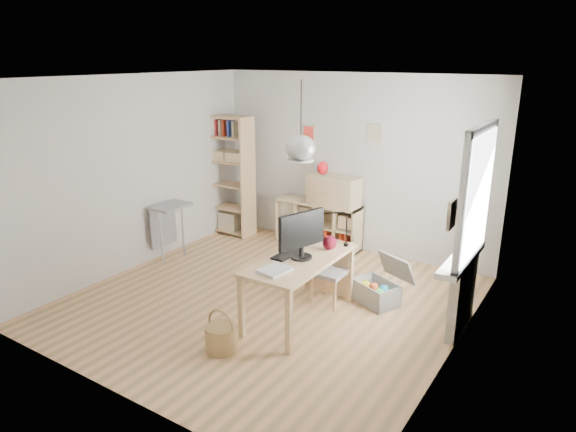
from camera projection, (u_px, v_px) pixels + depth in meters
The scene contains 20 objects.
ground at pixel (268, 301), 6.41m from camera, with size 4.50×4.50×0.00m, color tan.
room_shell at pixel (301, 148), 5.41m from camera, with size 4.50×4.50×4.50m.
window_unit at pixel (477, 196), 5.28m from camera, with size 0.07×1.16×1.46m.
radiator at pixel (462, 296), 5.64m from camera, with size 0.10×0.80×0.80m, color silver.
windowsill at pixel (462, 259), 5.54m from camera, with size 0.22×1.20×0.06m, color white.
desk at pixel (300, 266), 5.81m from camera, with size 0.70×1.50×0.75m.
cube_shelf at pixel (318, 227), 8.23m from camera, with size 1.40×0.38×0.72m.
tall_bookshelf at pixel (229, 171), 8.58m from camera, with size 0.80×0.38×2.00m.
side_table at pixel (168, 216), 7.54m from camera, with size 0.40×0.55×0.85m.
chair at pixel (332, 268), 6.29m from camera, with size 0.37×0.37×0.77m.
wicker_basket at pixel (221, 337), 5.30m from camera, with size 0.34×0.33×0.46m.
storage_chest at pixel (379, 288), 6.33m from camera, with size 0.74×0.77×0.57m.
monitor at pixel (302, 233), 5.69m from camera, with size 0.25×0.60×0.54m.
keyboard at pixel (287, 254), 5.86m from camera, with size 0.16×0.44×0.02m, color black.
task_lamp at pixel (330, 222), 6.11m from camera, with size 0.40×0.15×0.42m.
yarn_ball at pixel (330, 243), 6.01m from camera, with size 0.17×0.17×0.17m, color #4B0A11.
paper_tray at pixel (275, 270), 5.41m from camera, with size 0.26×0.32×0.03m, color white.
drawer_chest at pixel (334, 191), 7.86m from camera, with size 0.80×0.37×0.46m, color beige.
red_vase at pixel (323, 168), 7.86m from camera, with size 0.17×0.17×0.20m, color #A60D12.
potted_plant at pixel (470, 231), 5.76m from camera, with size 0.33×0.28×0.36m, color #2B5D23.
Camera 1 is at (3.35, -4.74, 2.94)m, focal length 32.00 mm.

